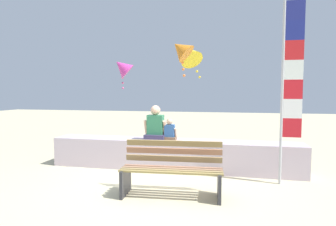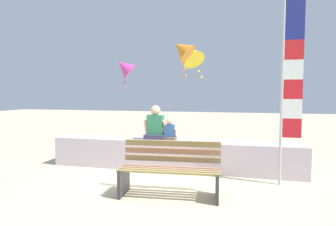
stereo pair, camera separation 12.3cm
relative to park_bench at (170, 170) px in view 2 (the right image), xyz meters
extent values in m
plane|color=beige|center=(-0.30, 0.42, -0.42)|extent=(40.00, 40.00, 0.00)
cube|color=#C2AFBC|center=(-0.30, 1.59, -0.09)|extent=(5.53, 0.65, 0.66)
cube|color=olive|center=(0.02, -0.25, 0.03)|extent=(1.67, 0.20, 0.03)
cube|color=#9C8352|center=(0.01, -0.14, 0.03)|extent=(1.67, 0.20, 0.03)
cube|color=#A3795B|center=(0.00, -0.03, 0.03)|extent=(1.67, 0.20, 0.03)
cube|color=#A47258|center=(-0.01, 0.08, 0.03)|extent=(1.67, 0.20, 0.03)
cube|color=#997E53|center=(-0.01, 0.19, 0.15)|extent=(1.67, 0.17, 0.10)
cube|color=#A67154|center=(-0.02, 0.21, 0.28)|extent=(1.67, 0.17, 0.10)
cube|color=olive|center=(-0.02, 0.24, 0.41)|extent=(1.67, 0.17, 0.10)
cube|color=#2D2D33|center=(-0.76, -0.14, -0.19)|extent=(0.09, 0.53, 0.45)
cube|color=#2D2D33|center=(0.78, -0.03, -0.19)|extent=(0.09, 0.53, 0.45)
cube|color=#3A3456|center=(-0.69, 1.54, 0.30)|extent=(0.45, 0.37, 0.12)
cube|color=#327A52|center=(-0.69, 1.54, 0.58)|extent=(0.35, 0.23, 0.43)
cylinder|color=#DFAD8E|center=(-0.91, 1.52, 0.52)|extent=(0.07, 0.17, 0.31)
cylinder|color=#DFAD8E|center=(-0.48, 1.52, 0.52)|extent=(0.07, 0.17, 0.31)
sphere|color=#DFAD8E|center=(-0.69, 1.54, 0.90)|extent=(0.22, 0.22, 0.22)
cube|color=brown|center=(-0.37, 1.54, 0.28)|extent=(0.28, 0.23, 0.08)
cube|color=#335E9B|center=(-0.37, 1.54, 0.45)|extent=(0.22, 0.14, 0.27)
cylinder|color=#D6AB8A|center=(-0.50, 1.53, 0.42)|extent=(0.05, 0.11, 0.20)
cylinder|color=#D6AB8A|center=(-0.23, 1.53, 0.42)|extent=(0.05, 0.11, 0.20)
sphere|color=#D6AB8A|center=(-0.37, 1.54, 0.65)|extent=(0.14, 0.14, 0.14)
cylinder|color=#B7B7BC|center=(1.86, 1.00, 1.26)|extent=(0.05, 0.05, 3.35)
cube|color=red|center=(2.04, 1.00, 0.64)|extent=(0.32, 0.02, 0.35)
cube|color=white|center=(2.04, 1.00, 1.00)|extent=(0.32, 0.02, 0.35)
cube|color=red|center=(2.04, 1.00, 1.35)|extent=(0.32, 0.02, 0.35)
cube|color=white|center=(2.04, 1.00, 1.70)|extent=(0.32, 0.02, 0.35)
cube|color=red|center=(2.04, 1.00, 2.05)|extent=(0.32, 0.02, 0.35)
cube|color=navy|center=(2.04, 1.00, 2.40)|extent=(0.32, 0.02, 0.35)
cube|color=navy|center=(2.04, 1.00, 2.76)|extent=(0.32, 0.02, 0.35)
cone|color=yellow|center=(-0.38, 4.49, 2.51)|extent=(1.12, 1.15, 0.90)
sphere|color=yellow|center=(-0.30, 4.56, 2.33)|extent=(0.08, 0.08, 0.08)
sphere|color=yellow|center=(-0.22, 4.62, 2.15)|extent=(0.08, 0.08, 0.08)
sphere|color=yellow|center=(-0.14, 4.68, 1.97)|extent=(0.08, 0.08, 0.08)
sphere|color=yellow|center=(-0.06, 4.74, 1.79)|extent=(0.08, 0.08, 0.08)
cone|color=#DB3D9E|center=(-2.73, 4.73, 2.18)|extent=(0.94, 0.83, 0.79)
sphere|color=#C55088|center=(-2.76, 4.83, 2.00)|extent=(0.08, 0.08, 0.08)
sphere|color=#C55088|center=(-2.79, 4.92, 1.82)|extent=(0.08, 0.08, 0.08)
sphere|color=#C55088|center=(-2.83, 5.02, 1.64)|extent=(0.08, 0.08, 0.08)
sphere|color=#C55088|center=(-2.86, 5.11, 1.46)|extent=(0.08, 0.08, 0.08)
cone|color=orange|center=(-0.46, 3.45, 2.51)|extent=(0.80, 0.67, 0.76)
sphere|color=orange|center=(-0.45, 3.54, 2.33)|extent=(0.08, 0.08, 0.08)
sphere|color=orange|center=(-0.44, 3.64, 2.15)|extent=(0.08, 0.08, 0.08)
sphere|color=orange|center=(-0.43, 3.74, 1.97)|extent=(0.08, 0.08, 0.08)
sphere|color=orange|center=(-0.42, 3.84, 1.79)|extent=(0.08, 0.08, 0.08)
camera|label=1|loc=(0.94, -4.54, 1.29)|focal=30.39mm
camera|label=2|loc=(1.06, -4.52, 1.29)|focal=30.39mm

